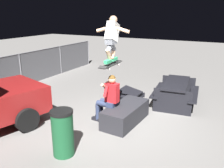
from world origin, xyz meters
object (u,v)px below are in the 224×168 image
(skateboard, at_px, (111,65))
(picnic_table_back, at_px, (176,90))
(ledge_box_main, at_px, (126,114))
(kicker_ramp, at_px, (125,96))
(trash_bin, at_px, (63,133))
(person_sitting_on_ledge, at_px, (109,96))
(skater_airborne, at_px, (112,37))

(skateboard, height_order, picnic_table_back, skateboard)
(ledge_box_main, relative_size, skateboard, 1.51)
(kicker_ramp, height_order, picnic_table_back, picnic_table_back)
(kicker_ramp, bearing_deg, trash_bin, -174.91)
(person_sitting_on_ledge, bearing_deg, trash_bin, 176.80)
(skateboard, xyz_separation_m, kicker_ramp, (1.88, 0.47, -1.52))
(kicker_ramp, bearing_deg, person_sitting_on_ledge, -167.54)
(ledge_box_main, relative_size, kicker_ramp, 1.27)
(person_sitting_on_ledge, relative_size, picnic_table_back, 0.72)
(ledge_box_main, xyz_separation_m, skater_airborne, (-0.08, 0.37, 2.02))
(kicker_ramp, bearing_deg, picnic_table_back, -84.03)
(ledge_box_main, bearing_deg, picnic_table_back, -24.05)
(skater_airborne, distance_m, picnic_table_back, 2.94)
(picnic_table_back, bearing_deg, kicker_ramp, 95.97)
(person_sitting_on_ledge, relative_size, skater_airborne, 1.18)
(kicker_ramp, distance_m, trash_bin, 3.74)
(ledge_box_main, distance_m, skateboard, 1.39)
(skateboard, xyz_separation_m, trash_bin, (-1.82, 0.14, -1.08))
(ledge_box_main, bearing_deg, skater_airborne, 101.96)
(kicker_ramp, xyz_separation_m, trash_bin, (-3.70, -0.33, 0.44))
(trash_bin, bearing_deg, skateboard, -4.45)
(person_sitting_on_ledge, xyz_separation_m, picnic_table_back, (2.12, -1.27, -0.24))
(skater_airborne, bearing_deg, skateboard, -177.11)
(skateboard, distance_m, kicker_ramp, 2.46)
(skateboard, bearing_deg, picnic_table_back, -30.81)
(person_sitting_on_ledge, distance_m, kicker_ramp, 2.10)
(person_sitting_on_ledge, bearing_deg, kicker_ramp, 12.46)
(ledge_box_main, xyz_separation_m, trash_bin, (-1.95, 0.51, 0.25))
(kicker_ramp, bearing_deg, ledge_box_main, -154.29)
(ledge_box_main, bearing_deg, person_sitting_on_ledge, 115.07)
(ledge_box_main, relative_size, trash_bin, 1.58)
(ledge_box_main, relative_size, picnic_table_back, 0.84)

